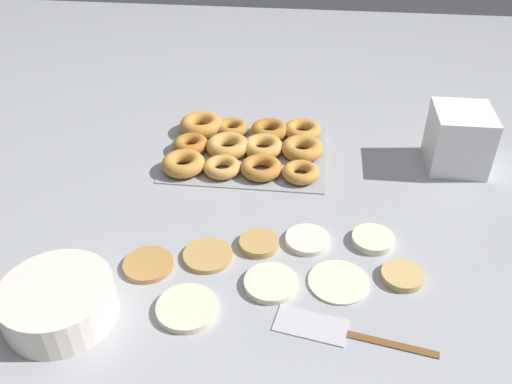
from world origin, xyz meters
TOP-DOWN VIEW (x-y plane):
  - ground_plane at (0.00, 0.00)m, footprint 3.00×3.00m
  - pancake_0 at (-0.01, 0.14)m, footprint 0.10×0.10m
  - pancake_1 at (-0.13, 0.12)m, footprint 0.12×0.12m
  - pancake_2 at (-0.07, 0.01)m, footprint 0.09×0.09m
  - pancake_3 at (0.12, 0.08)m, footprint 0.10×0.10m
  - pancake_4 at (0.23, 0.12)m, footprint 0.10×0.10m
  - pancake_5 at (-0.20, 0.00)m, footprint 0.09×0.09m
  - pancake_6 at (-0.25, 0.10)m, footprint 0.08×0.08m
  - pancake_7 at (0.03, 0.04)m, footprint 0.08×0.08m
  - pancake_8 at (0.14, 0.22)m, footprint 0.11×0.11m
  - donut_tray at (0.10, -0.32)m, footprint 0.40×0.31m
  - batter_bowl at (0.35, 0.26)m, footprint 0.19×0.19m
  - container_stack at (-0.42, -0.32)m, footprint 0.14×0.14m
  - spatula at (-0.11, 0.24)m, footprint 0.28×0.09m

SIDE VIEW (x-z plane):
  - ground_plane at x=0.00m, z-range 0.00..0.00m
  - spatula at x=-0.11m, z-range 0.00..0.01m
  - pancake_1 at x=-0.13m, z-range 0.00..0.01m
  - pancake_3 at x=0.12m, z-range 0.00..0.01m
  - pancake_4 at x=0.23m, z-range 0.00..0.01m
  - pancake_8 at x=0.14m, z-range 0.00..0.01m
  - pancake_2 at x=-0.07m, z-range 0.00..0.01m
  - pancake_0 at x=-0.01m, z-range 0.00..0.01m
  - pancake_6 at x=-0.25m, z-range 0.00..0.01m
  - pancake_7 at x=0.03m, z-range 0.00..0.02m
  - pancake_5 at x=-0.20m, z-range 0.00..0.02m
  - donut_tray at x=0.10m, z-range 0.00..0.04m
  - batter_bowl at x=0.35m, z-range 0.00..0.07m
  - container_stack at x=-0.42m, z-range 0.00..0.15m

